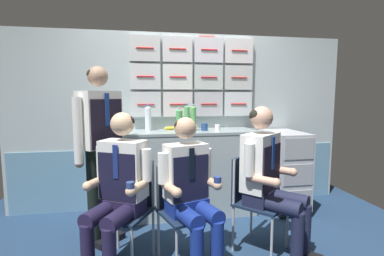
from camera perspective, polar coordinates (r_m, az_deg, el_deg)
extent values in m
cube|color=#ACBBBE|center=(3.61, -1.83, 1.38)|extent=(4.20, 0.06, 2.15)
cube|color=#618EAC|center=(3.70, -1.70, -9.58)|extent=(4.12, 0.01, 0.74)
cube|color=silver|center=(3.50, -9.21, 4.69)|extent=(0.36, 0.06, 0.30)
cylinder|color=red|center=(3.46, -9.20, 4.67)|extent=(0.20, 0.01, 0.01)
cube|color=silver|center=(3.52, -2.89, 4.78)|extent=(0.36, 0.06, 0.30)
cylinder|color=red|center=(3.49, -2.81, 4.76)|extent=(0.20, 0.01, 0.01)
cube|color=#B1B2B9|center=(3.59, 3.26, 4.81)|extent=(0.36, 0.06, 0.30)
cylinder|color=red|center=(3.56, 3.40, 4.79)|extent=(0.20, 0.01, 0.01)
cube|color=silver|center=(3.70, 9.12, 4.79)|extent=(0.36, 0.06, 0.30)
cylinder|color=red|center=(3.67, 9.31, 4.77)|extent=(0.20, 0.01, 0.01)
cube|color=silver|center=(3.50, -9.31, 10.09)|extent=(0.36, 0.06, 0.30)
cylinder|color=red|center=(3.46, -9.30, 10.13)|extent=(0.20, 0.01, 0.01)
cube|color=silver|center=(3.53, -2.92, 10.13)|extent=(0.36, 0.06, 0.30)
cylinder|color=red|center=(3.49, -2.84, 10.17)|extent=(0.20, 0.01, 0.01)
cube|color=#B3BFBB|center=(3.60, 3.30, 10.06)|extent=(0.36, 0.06, 0.30)
cylinder|color=red|center=(3.56, 3.44, 10.10)|extent=(0.20, 0.01, 0.01)
cube|color=#B9BEBC|center=(3.71, 9.21, 9.88)|extent=(0.36, 0.06, 0.30)
cylinder|color=red|center=(3.67, 9.41, 9.91)|extent=(0.20, 0.01, 0.01)
cube|color=silver|center=(3.54, -9.41, 15.42)|extent=(0.36, 0.06, 0.30)
cylinder|color=red|center=(3.50, -9.40, 15.52)|extent=(0.20, 0.01, 0.01)
cube|color=silver|center=(3.57, -2.95, 15.43)|extent=(0.36, 0.06, 0.30)
cylinder|color=red|center=(3.53, -2.87, 15.52)|extent=(0.20, 0.01, 0.01)
cube|color=silver|center=(3.63, 3.33, 15.25)|extent=(0.36, 0.06, 0.30)
cylinder|color=red|center=(3.60, 3.48, 15.34)|extent=(0.20, 0.01, 0.01)
cube|color=silver|center=(3.74, 9.30, 14.93)|extent=(0.36, 0.06, 0.30)
cylinder|color=red|center=(3.71, 9.50, 15.00)|extent=(0.20, 0.01, 0.01)
cube|color=red|center=(3.67, 3.02, 17.40)|extent=(0.20, 0.02, 0.05)
cube|color=#96A5A8|center=(3.42, -2.36, -9.06)|extent=(1.73, 0.52, 0.96)
cube|color=gray|center=(3.32, -2.40, -0.80)|extent=(1.77, 0.53, 0.03)
sphere|color=black|center=(3.55, 17.46, -16.36)|extent=(0.07, 0.07, 0.07)
sphere|color=black|center=(3.70, 21.89, -15.60)|extent=(0.07, 0.07, 0.07)
sphere|color=black|center=(4.01, 13.73, -13.54)|extent=(0.07, 0.07, 0.07)
sphere|color=black|center=(4.14, 17.76, -13.02)|extent=(0.07, 0.07, 0.07)
cube|color=#ACAFB7|center=(3.70, 17.88, -7.59)|extent=(0.40, 0.64, 0.89)
cube|color=#989BA2|center=(3.52, 20.25, -13.48)|extent=(0.35, 0.01, 0.24)
cube|color=#989BA2|center=(3.43, 20.44, -8.80)|extent=(0.35, 0.01, 0.24)
cube|color=#989BA2|center=(3.36, 20.64, -3.91)|extent=(0.35, 0.01, 0.24)
cylinder|color=#28282D|center=(3.36, 20.52, -1.69)|extent=(0.32, 0.02, 0.02)
cylinder|color=#A8AAAF|center=(2.57, -19.35, -21.38)|extent=(0.02, 0.02, 0.42)
cylinder|color=#A8AAAF|center=(2.39, -11.88, -23.43)|extent=(0.02, 0.02, 0.42)
cylinder|color=#A8AAAF|center=(2.83, -14.64, -18.50)|extent=(0.02, 0.02, 0.42)
cylinder|color=#A8AAAF|center=(2.67, -7.72, -19.97)|extent=(0.02, 0.02, 0.42)
cube|color=#152339|center=(2.51, -13.54, -16.26)|extent=(0.54, 0.54, 0.02)
cube|color=#152339|center=(2.59, -11.40, -10.51)|extent=(0.34, 0.20, 0.40)
cylinder|color=#A8AAAF|center=(2.68, -14.91, -10.06)|extent=(0.02, 0.02, 0.40)
cylinder|color=#A8AAAF|center=(2.50, -7.88, -11.07)|extent=(0.02, 0.02, 0.40)
cylinder|color=#1D1835|center=(2.38, -20.09, -22.18)|extent=(0.10, 0.10, 0.41)
cylinder|color=#1D1835|center=(2.29, -16.15, -23.37)|extent=(0.10, 0.10, 0.41)
cylinder|color=#1D1835|center=(2.41, -17.72, -15.83)|extent=(0.29, 0.39, 0.13)
cylinder|color=#1D1835|center=(2.31, -13.86, -16.69)|extent=(0.29, 0.39, 0.13)
cube|color=#1D1835|center=(2.49, -13.58, -14.75)|extent=(0.39, 0.34, 0.12)
cube|color=white|center=(2.41, -13.52, -8.00)|extent=(0.41, 0.34, 0.47)
cube|color=black|center=(2.34, -14.84, -9.46)|extent=(0.29, 0.17, 0.38)
cube|color=navy|center=(2.30, -15.04, -6.56)|extent=(0.04, 0.03, 0.27)
cylinder|color=white|center=(2.51, -17.59, -6.32)|extent=(0.08, 0.08, 0.26)
cylinder|color=#D8B08C|center=(2.46, -18.57, -10.23)|extent=(0.17, 0.24, 0.07)
sphere|color=#D8B08C|center=(2.38, -20.14, -10.86)|extent=(0.08, 0.08, 0.08)
cylinder|color=white|center=(2.30, -9.12, -7.29)|extent=(0.08, 0.08, 0.26)
cylinder|color=#D8B08C|center=(2.26, -10.79, -11.49)|extent=(0.17, 0.24, 0.07)
sphere|color=#D8B08C|center=(2.17, -12.19, -12.27)|extent=(0.08, 0.08, 0.08)
cylinder|color=navy|center=(2.16, -12.22, -11.26)|extent=(0.06, 0.06, 0.06)
sphere|color=#D8B08C|center=(2.35, -13.75, 0.79)|extent=(0.19, 0.19, 0.19)
ellipsoid|color=black|center=(2.36, -13.58, 1.23)|extent=(0.24, 0.24, 0.13)
cylinder|color=#A8AAAF|center=(2.33, -3.05, -24.08)|extent=(0.02, 0.02, 0.42)
cylinder|color=#A8AAAF|center=(2.49, 5.04, -21.99)|extent=(0.02, 0.02, 0.42)
cylinder|color=#A8AAAF|center=(2.62, -6.70, -20.45)|extent=(0.02, 0.02, 0.42)
cylinder|color=#A8AAAF|center=(2.76, 0.65, -18.94)|extent=(0.02, 0.02, 0.42)
cube|color=#152339|center=(2.45, -1.02, -16.71)|extent=(0.51, 0.51, 0.02)
cube|color=#152339|center=(2.53, -3.07, -10.80)|extent=(0.36, 0.14, 0.40)
cylinder|color=#A8AAAF|center=(2.46, -6.83, -11.41)|extent=(0.02, 0.02, 0.40)
cylinder|color=#A8AAAF|center=(2.60, 0.66, -10.31)|extent=(0.02, 0.02, 0.40)
cylinder|color=navy|center=(2.23, 0.98, -23.86)|extent=(0.10, 0.10, 0.41)
cylinder|color=navy|center=(2.31, 5.03, -22.74)|extent=(0.10, 0.10, 0.41)
cylinder|color=navy|center=(2.26, -1.11, -17.09)|extent=(0.24, 0.38, 0.13)
cylinder|color=navy|center=(2.34, 2.83, -16.26)|extent=(0.24, 0.38, 0.13)
cube|color=navy|center=(2.42, -1.03, -15.16)|extent=(0.36, 0.29, 0.12)
cube|color=white|center=(2.35, -1.27, -8.57)|extent=(0.38, 0.28, 0.45)
cube|color=black|center=(2.27, -0.12, -9.99)|extent=(0.30, 0.11, 0.36)
cube|color=black|center=(2.24, -0.03, -7.19)|extent=(0.04, 0.02, 0.25)
cylinder|color=white|center=(2.25, -5.77, -7.96)|extent=(0.08, 0.08, 0.24)
cylinder|color=tan|center=(2.21, -4.20, -12.01)|extent=(0.14, 0.23, 0.07)
sphere|color=tan|center=(2.13, -3.05, -12.78)|extent=(0.08, 0.08, 0.08)
cylinder|color=white|center=(2.43, 2.89, -6.87)|extent=(0.08, 0.08, 0.24)
cylinder|color=tan|center=(2.37, 3.74, -10.71)|extent=(0.14, 0.23, 0.07)
sphere|color=tan|center=(2.29, 5.11, -11.34)|extent=(0.08, 0.08, 0.08)
cylinder|color=navy|center=(2.28, 5.12, -10.39)|extent=(0.06, 0.06, 0.06)
sphere|color=tan|center=(2.28, -1.29, -0.01)|extent=(0.18, 0.18, 0.18)
ellipsoid|color=black|center=(2.29, -1.45, 0.41)|extent=(0.21, 0.21, 0.12)
cylinder|color=#A8AAAF|center=(2.59, 15.61, -20.95)|extent=(0.02, 0.02, 0.42)
cylinder|color=#A8AAAF|center=(2.90, 18.47, -18.00)|extent=(0.02, 0.02, 0.42)
cylinder|color=#A8AAAF|center=(2.73, 8.20, -19.29)|extent=(0.02, 0.02, 0.42)
cylinder|color=#A8AAAF|center=(3.02, 11.75, -16.73)|extent=(0.02, 0.02, 0.42)
cube|color=#152339|center=(2.72, 13.64, -14.46)|extent=(0.56, 0.56, 0.02)
cube|color=#152339|center=(2.73, 10.07, -9.61)|extent=(0.29, 0.27, 0.40)
cylinder|color=#A8AAAF|center=(2.57, 8.36, -10.58)|extent=(0.02, 0.02, 0.40)
cylinder|color=#A8AAAF|center=(2.88, 11.95, -8.80)|extent=(0.02, 0.02, 0.40)
cube|color=black|center=(2.85, 22.20, -22.63)|extent=(0.21, 0.22, 0.06)
cylinder|color=#1A1D36|center=(2.59, 20.27, -19.82)|extent=(0.10, 0.10, 0.41)
cylinder|color=#1A1D36|center=(2.76, 21.58, -18.17)|extent=(0.10, 0.10, 0.41)
cylinder|color=#1A1D36|center=(2.55, 16.52, -14.53)|extent=(0.36, 0.38, 0.13)
cylinder|color=#1A1D36|center=(2.72, 18.07, -13.21)|extent=(0.36, 0.38, 0.13)
cube|color=#1A1D36|center=(2.69, 13.68, -13.05)|extent=(0.40, 0.39, 0.12)
cube|color=white|center=(2.62, 13.46, -6.53)|extent=(0.42, 0.41, 0.50)
cube|color=black|center=(2.58, 15.65, -7.68)|extent=(0.27, 0.24, 0.40)
cube|color=navy|center=(2.55, 15.90, -4.85)|extent=(0.04, 0.04, 0.28)
cylinder|color=white|center=(2.41, 11.32, -6.25)|extent=(0.08, 0.08, 0.27)
cylinder|color=tan|center=(2.42, 13.88, -10.08)|extent=(0.22, 0.23, 0.07)
sphere|color=tan|center=(2.38, 16.40, -10.45)|extent=(0.08, 0.08, 0.08)
cylinder|color=white|center=(2.80, 15.35, -4.58)|extent=(0.08, 0.08, 0.27)
cylinder|color=tan|center=(2.78, 17.27, -8.04)|extent=(0.22, 0.23, 0.07)
sphere|color=tan|center=(2.74, 19.50, -8.31)|extent=(0.08, 0.08, 0.08)
sphere|color=tan|center=(2.56, 13.69, 2.03)|extent=(0.20, 0.20, 0.20)
ellipsoid|color=black|center=(2.56, 13.40, 2.44)|extent=(0.26, 0.26, 0.14)
cube|color=black|center=(3.01, -18.46, -20.80)|extent=(0.23, 0.23, 0.06)
cube|color=black|center=(3.12, -15.33, -19.68)|extent=(0.23, 0.23, 0.06)
cylinder|color=black|center=(2.87, -18.99, -12.36)|extent=(0.12, 0.12, 0.85)
cylinder|color=black|center=(2.97, -16.13, -11.60)|extent=(0.12, 0.12, 0.85)
cube|color=white|center=(2.78, -18.02, 1.63)|extent=(0.41, 0.41, 0.52)
cube|color=black|center=(2.70, -16.57, 0.87)|extent=(0.25, 0.25, 0.44)
cube|color=navy|center=(2.68, -16.55, 3.53)|extent=(0.04, 0.04, 0.29)
cylinder|color=white|center=(2.66, -21.81, -0.49)|extent=(0.08, 0.08, 0.58)
sphere|color=#9C7861|center=(2.71, -21.55, -6.61)|extent=(0.08, 0.08, 0.08)
cylinder|color=white|center=(2.93, -14.46, 0.37)|extent=(0.08, 0.08, 0.58)
sphere|color=#9C7861|center=(2.97, -14.30, -5.22)|extent=(0.08, 0.08, 0.08)
sphere|color=#9C7861|center=(2.78, -18.30, 9.76)|extent=(0.18, 0.18, 0.18)
ellipsoid|color=black|center=(2.79, -18.49, 10.08)|extent=(0.25, 0.25, 0.13)
cylinder|color=#51A059|center=(3.47, -1.02, 1.99)|extent=(0.07, 0.07, 0.27)
cone|color=#51A059|center=(3.46, -1.02, 4.40)|extent=(0.07, 0.07, 0.02)
cylinder|color=blue|center=(3.46, -1.03, 4.77)|extent=(0.03, 0.03, 0.02)
cylinder|color=#53A356|center=(3.31, 0.28, 1.78)|extent=(0.06, 0.06, 0.27)
cone|color=#53A356|center=(3.30, 0.28, 4.30)|extent=(0.06, 0.06, 0.02)
cylinder|color=silver|center=(3.30, 0.28, 4.69)|extent=(0.03, 0.03, 0.02)
cylinder|color=#4B9C57|center=(3.28, -2.56, 1.40)|extent=(0.07, 0.07, 0.23)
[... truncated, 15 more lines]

